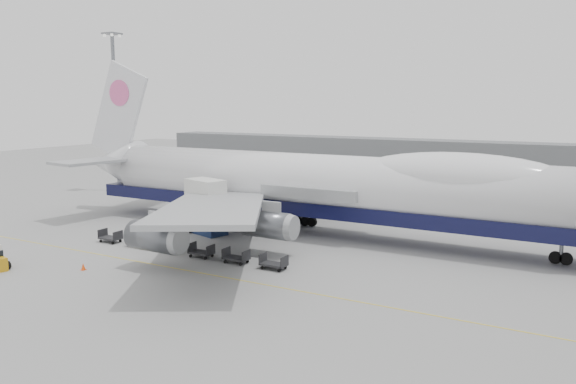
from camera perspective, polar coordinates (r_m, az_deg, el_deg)
The scene contains 13 objects.
ground at distance 52.88m, azimuth -3.26°, elevation -6.81°, with size 260.00×260.00×0.00m, color gray.
apron_line at distance 48.14m, azimuth -7.11°, elevation -8.48°, with size 60.00×0.15×0.01m, color gold.
hangar at distance 119.44m, azimuth 10.75°, elevation 3.66°, with size 110.00×8.00×7.00m, color slate.
floodlight_mast at distance 96.32m, azimuth -17.14°, elevation 8.57°, with size 2.40×2.40×25.43m.
airliner at distance 61.69m, azimuth 3.16°, elevation 0.83°, with size 67.00×55.30×19.98m.
catering_truck at distance 62.93m, azimuth -8.35°, elevation -1.11°, with size 5.37×4.33×6.08m.
traffic_cone at distance 52.53m, azimuth -20.09°, elevation -7.15°, with size 0.41×0.41×0.61m.
dolly_0 at distance 61.70m, azimuth -17.60°, elevation -4.40°, with size 2.30×1.35×1.30m.
dolly_1 at distance 58.94m, azimuth -14.93°, elevation -4.91°, with size 2.30×1.35×1.30m.
dolly_2 at distance 56.32m, azimuth -12.00°, elevation -5.45°, with size 2.30×1.35×1.30m.
dolly_3 at distance 53.87m, azimuth -8.80°, elevation -6.02°, with size 2.30×1.35×1.30m.
dolly_4 at distance 51.61m, azimuth -5.29°, elevation -6.63°, with size 2.30×1.35×1.30m.
dolly_5 at distance 49.56m, azimuth -1.47°, elevation -7.26°, with size 2.30×1.35×1.30m.
Camera 1 is at (27.24, -42.95, 14.48)m, focal length 35.00 mm.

